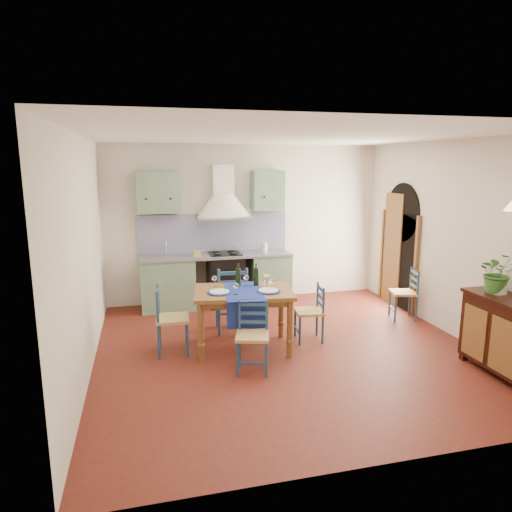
# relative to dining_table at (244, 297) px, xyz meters

# --- Properties ---
(floor) EXTENTS (5.00, 5.00, 0.00)m
(floor) POSITION_rel_dining_table_xyz_m (0.56, -0.17, -0.72)
(floor) COLOR #4C1710
(floor) RESTS_ON ground
(back_wall) EXTENTS (5.00, 0.96, 2.80)m
(back_wall) POSITION_rel_dining_table_xyz_m (0.09, 2.12, 0.33)
(back_wall) COLOR beige
(back_wall) RESTS_ON ground
(right_wall) EXTENTS (0.26, 5.00, 2.80)m
(right_wall) POSITION_rel_dining_table_xyz_m (3.06, 0.11, 0.61)
(right_wall) COLOR beige
(right_wall) RESTS_ON ground
(left_wall) EXTENTS (0.04, 5.00, 2.80)m
(left_wall) POSITION_rel_dining_table_xyz_m (-1.94, -0.17, 0.68)
(left_wall) COLOR beige
(left_wall) RESTS_ON ground
(ceiling) EXTENTS (5.00, 5.00, 0.01)m
(ceiling) POSITION_rel_dining_table_xyz_m (0.56, -0.17, 2.08)
(ceiling) COLOR white
(ceiling) RESTS_ON back_wall
(dining_table) EXTENTS (1.39, 1.08, 1.13)m
(dining_table) POSITION_rel_dining_table_xyz_m (0.00, 0.00, 0.00)
(dining_table) COLOR brown
(dining_table) RESTS_ON ground
(chair_near) EXTENTS (0.48, 0.48, 0.84)m
(chair_near) POSITION_rel_dining_table_xyz_m (-0.04, -0.65, -0.29)
(chair_near) COLOR navy
(chair_near) RESTS_ON ground
(chair_far) EXTENTS (0.50, 0.50, 1.00)m
(chair_far) POSITION_rel_dining_table_xyz_m (-0.04, 0.67, -0.20)
(chair_far) COLOR navy
(chair_far) RESTS_ON ground
(chair_left) EXTENTS (0.44, 0.44, 0.90)m
(chair_left) POSITION_rel_dining_table_xyz_m (-0.97, 0.09, -0.26)
(chair_left) COLOR navy
(chair_left) RESTS_ON ground
(chair_right) EXTENTS (0.42, 0.42, 0.80)m
(chair_right) POSITION_rel_dining_table_xyz_m (0.98, 0.07, -0.31)
(chair_right) COLOR navy
(chair_right) RESTS_ON ground
(chair_spare) EXTENTS (0.46, 0.46, 0.82)m
(chair_spare) POSITION_rel_dining_table_xyz_m (2.79, 0.59, -0.30)
(chair_spare) COLOR navy
(chair_spare) RESTS_ON ground
(sideboard) EXTENTS (0.50, 1.05, 0.94)m
(sideboard) POSITION_rel_dining_table_xyz_m (2.82, -1.47, -0.21)
(sideboard) COLOR black
(sideboard) RESTS_ON ground
(potted_plant) EXTENTS (0.57, 0.54, 0.50)m
(potted_plant) POSITION_rel_dining_table_xyz_m (2.85, -1.24, 0.46)
(potted_plant) COLOR #346C29
(potted_plant) RESTS_ON sideboard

